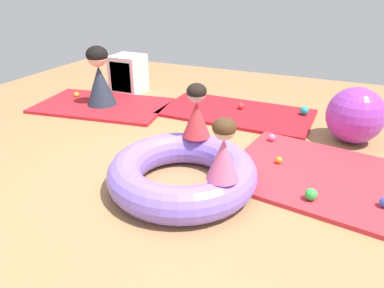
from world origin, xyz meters
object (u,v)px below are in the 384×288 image
(child_in_red, at_px, (196,111))
(play_ball_yellow, at_px, (77,95))
(play_ball_red, at_px, (241,106))
(child_in_pink, at_px, (223,150))
(adult_seated, at_px, (99,77))
(play_ball_pink, at_px, (272,138))
(exercise_ball_large, at_px, (355,115))
(storage_cube, at_px, (128,74))
(play_ball_teal, at_px, (304,111))
(inflatable_cushion, at_px, (182,173))
(play_ball_green, at_px, (311,194))
(play_ball_orange, at_px, (279,160))

(child_in_red, relative_size, play_ball_yellow, 7.26)
(play_ball_red, xyz_separation_m, play_ball_yellow, (-2.31, -0.46, -0.01))
(child_in_pink, height_order, adult_seated, adult_seated)
(child_in_red, distance_m, adult_seated, 2.07)
(play_ball_pink, bearing_deg, play_ball_yellow, 172.72)
(adult_seated, distance_m, play_ball_red, 1.91)
(child_in_pink, xyz_separation_m, play_ball_red, (-0.51, 2.18, -0.44))
(adult_seated, distance_m, exercise_ball_large, 3.15)
(child_in_pink, relative_size, play_ball_pink, 6.07)
(child_in_pink, distance_m, play_ball_red, 2.29)
(play_ball_pink, relative_size, play_ball_red, 0.94)
(play_ball_red, relative_size, storage_cube, 0.15)
(play_ball_teal, bearing_deg, child_in_red, -114.33)
(play_ball_yellow, bearing_deg, inflatable_cushion, -32.55)
(child_in_red, height_order, play_ball_green, child_in_red)
(play_ball_red, bearing_deg, child_in_red, -88.71)
(adult_seated, distance_m, play_ball_teal, 2.69)
(play_ball_pink, xyz_separation_m, exercise_ball_large, (0.77, 0.43, 0.22))
(child_in_pink, xyz_separation_m, play_ball_pink, (0.08, 1.35, -0.44))
(adult_seated, distance_m, play_ball_pink, 2.42)
(play_ball_pink, bearing_deg, adult_seated, 173.82)
(child_in_pink, xyz_separation_m, child_in_red, (-0.48, 0.63, 0.01))
(adult_seated, xyz_separation_m, play_ball_red, (1.78, 0.58, -0.34))
(play_ball_teal, xyz_separation_m, storage_cube, (-2.61, 0.02, 0.19))
(adult_seated, distance_m, play_ball_green, 3.18)
(adult_seated, height_order, play_ball_orange, adult_seated)
(play_ball_green, xyz_separation_m, play_ball_orange, (-0.35, 0.51, -0.02))
(child_in_red, bearing_deg, play_ball_green, -157.28)
(play_ball_green, height_order, play_ball_orange, play_ball_green)
(child_in_red, relative_size, play_ball_red, 6.02)
(play_ball_pink, height_order, play_ball_red, play_ball_red)
(child_in_red, distance_m, play_ball_red, 1.62)
(play_ball_green, height_order, play_ball_red, play_ball_green)
(play_ball_green, relative_size, play_ball_orange, 1.49)
(play_ball_pink, xyz_separation_m, play_ball_orange, (0.17, -0.47, -0.01))
(play_ball_pink, xyz_separation_m, play_ball_yellow, (-2.91, 0.37, -0.00))
(play_ball_green, bearing_deg, play_ball_yellow, 158.53)
(exercise_ball_large, bearing_deg, child_in_red, -139.14)
(inflatable_cushion, height_order, child_in_red, child_in_red)
(child_in_red, distance_m, play_ball_yellow, 2.63)
(play_ball_yellow, height_order, storage_cube, storage_cube)
(play_ball_pink, xyz_separation_m, play_ball_red, (-0.60, 0.83, 0.00))
(child_in_pink, relative_size, play_ball_red, 5.70)
(adult_seated, bearing_deg, play_ball_pink, 83.24)
(play_ball_teal, height_order, storage_cube, storage_cube)
(exercise_ball_large, bearing_deg, child_in_pink, -115.51)
(play_ball_orange, relative_size, exercise_ball_large, 0.11)
(child_in_red, xyz_separation_m, adult_seated, (-1.82, 0.98, -0.11))
(play_ball_pink, bearing_deg, play_ball_red, 125.59)
(play_ball_red, xyz_separation_m, storage_cube, (-1.82, 0.14, 0.20))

